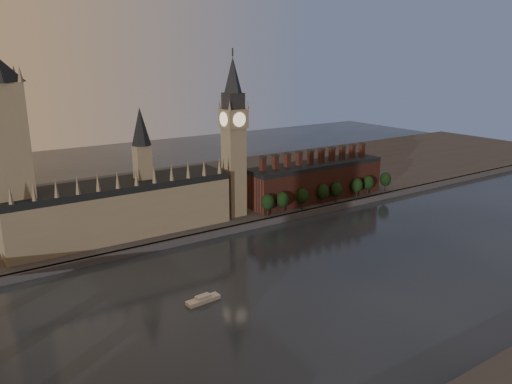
% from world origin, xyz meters
% --- Properties ---
extents(ground, '(900.00, 900.00, 0.00)m').
position_xyz_m(ground, '(0.00, 0.00, 0.00)').
color(ground, black).
rests_on(ground, ground).
extents(north_bank, '(900.00, 182.00, 4.00)m').
position_xyz_m(north_bank, '(0.00, 178.04, 2.00)').
color(north_bank, '#404045').
rests_on(north_bank, ground).
extents(palace_of_westminster, '(130.00, 30.30, 74.00)m').
position_xyz_m(palace_of_westminster, '(-64.41, 114.91, 21.63)').
color(palace_of_westminster, '#786F56').
rests_on(palace_of_westminster, north_bank).
extents(victoria_tower, '(24.00, 24.00, 108.00)m').
position_xyz_m(victoria_tower, '(-120.00, 115.00, 59.09)').
color(victoria_tower, '#786F56').
rests_on(victoria_tower, north_bank).
extents(big_ben, '(15.00, 15.00, 107.00)m').
position_xyz_m(big_ben, '(10.00, 110.00, 56.83)').
color(big_ben, '#786F56').
rests_on(big_ben, north_bank).
extents(chimney_block, '(110.00, 25.00, 37.00)m').
position_xyz_m(chimney_block, '(80.00, 110.00, 17.82)').
color(chimney_block, '#53271F').
rests_on(chimney_block, north_bank).
extents(embankment_tree_0, '(8.60, 8.60, 14.88)m').
position_xyz_m(embankment_tree_0, '(26.71, 95.30, 13.47)').
color(embankment_tree_0, black).
rests_on(embankment_tree_0, north_bank).
extents(embankment_tree_1, '(8.60, 8.60, 14.88)m').
position_xyz_m(embankment_tree_1, '(38.16, 94.40, 13.47)').
color(embankment_tree_1, black).
rests_on(embankment_tree_1, north_bank).
extents(embankment_tree_2, '(8.60, 8.60, 14.88)m').
position_xyz_m(embankment_tree_2, '(54.87, 94.10, 13.47)').
color(embankment_tree_2, black).
rests_on(embankment_tree_2, north_bank).
extents(embankment_tree_3, '(8.60, 8.60, 14.88)m').
position_xyz_m(embankment_tree_3, '(74.26, 94.75, 13.47)').
color(embankment_tree_3, black).
rests_on(embankment_tree_3, north_bank).
extents(embankment_tree_4, '(8.60, 8.60, 14.88)m').
position_xyz_m(embankment_tree_4, '(86.10, 93.61, 13.47)').
color(embankment_tree_4, black).
rests_on(embankment_tree_4, north_bank).
extents(embankment_tree_5, '(8.60, 8.60, 14.88)m').
position_xyz_m(embankment_tree_5, '(106.80, 93.67, 13.47)').
color(embankment_tree_5, black).
rests_on(embankment_tree_5, north_bank).
extents(embankment_tree_6, '(8.60, 8.60, 14.88)m').
position_xyz_m(embankment_tree_6, '(119.62, 94.58, 13.47)').
color(embankment_tree_6, black).
rests_on(embankment_tree_6, north_bank).
extents(embankment_tree_7, '(8.60, 8.60, 14.88)m').
position_xyz_m(embankment_tree_7, '(139.16, 94.93, 13.47)').
color(embankment_tree_7, black).
rests_on(embankment_tree_7, north_bank).
extents(river_boat, '(16.20, 5.59, 3.19)m').
position_xyz_m(river_boat, '(-62.17, 20.14, 1.22)').
color(river_boat, silver).
rests_on(river_boat, ground).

